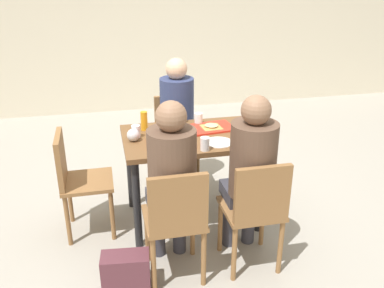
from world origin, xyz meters
The scene contains 25 objects.
ground_plane centered at (0.00, 0.00, -0.01)m, with size 10.00×10.00×0.02m, color #9E998E.
back_wall centered at (0.00, 3.20, 1.40)m, with size 10.00×0.10×2.80m, color beige.
main_table centered at (0.00, 0.00, 0.66)m, with size 1.11×0.73×0.78m.
chair_near_left centered at (-0.28, -0.75, 0.51)m, with size 0.40×0.40×0.87m.
chair_near_right centered at (0.28, -0.75, 0.51)m, with size 0.40×0.40×0.87m.
chair_far_side centered at (0.00, 0.75, 0.51)m, with size 0.40×0.40×0.87m.
chair_left_end centered at (-0.94, 0.00, 0.51)m, with size 0.40×0.40×0.87m.
person_in_red centered at (-0.28, -0.61, 0.76)m, with size 0.32×0.42×1.28m.
person_in_brown_jacket centered at (0.28, -0.61, 0.76)m, with size 0.32×0.42×1.28m.
person_far_side centered at (0.00, 0.61, 0.76)m, with size 0.32×0.42×1.28m.
tray_red_near centered at (-0.19, -0.13, 0.79)m, with size 0.36×0.26×0.02m, color red.
tray_red_far centered at (0.19, 0.11, 0.79)m, with size 0.36×0.26×0.02m, color red.
paper_plate_center centered at (-0.17, 0.20, 0.78)m, with size 0.22×0.22×0.01m, color white.
paper_plate_near_edge centered at (0.17, -0.20, 0.78)m, with size 0.22×0.22×0.01m, color white.
pizza_slice_a centered at (-0.17, -0.14, 0.80)m, with size 0.22×0.14×0.02m.
pizza_slice_b centered at (0.19, 0.11, 0.80)m, with size 0.23×0.23×0.02m.
pizza_slice_c centered at (-0.18, 0.21, 0.80)m, with size 0.19×0.25×0.02m.
plastic_cup_a centered at (-0.03, 0.31, 0.83)m, with size 0.07×0.07×0.10m, color white.
plastic_cup_b centered at (0.03, -0.31, 0.83)m, with size 0.07×0.07×0.10m, color white.
plastic_cup_c centered at (-0.44, 0.06, 0.83)m, with size 0.07×0.07×0.10m, color white.
plastic_cup_d centered at (0.11, 0.24, 0.83)m, with size 0.07×0.07×0.10m, color white.
soda_can centered at (0.47, 0.02, 0.84)m, with size 0.07×0.07×0.12m, color #B7BCC6.
condiment_bottle centered at (-0.36, 0.20, 0.86)m, with size 0.06×0.06×0.16m, color orange.
foil_bundle centered at (-0.47, -0.02, 0.83)m, with size 0.10×0.10×0.10m, color silver.
handbag centered at (-0.63, -0.77, 0.14)m, with size 0.32×0.16×0.28m, color #592D38.
Camera 1 is at (-0.68, -3.01, 2.01)m, focal length 38.49 mm.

